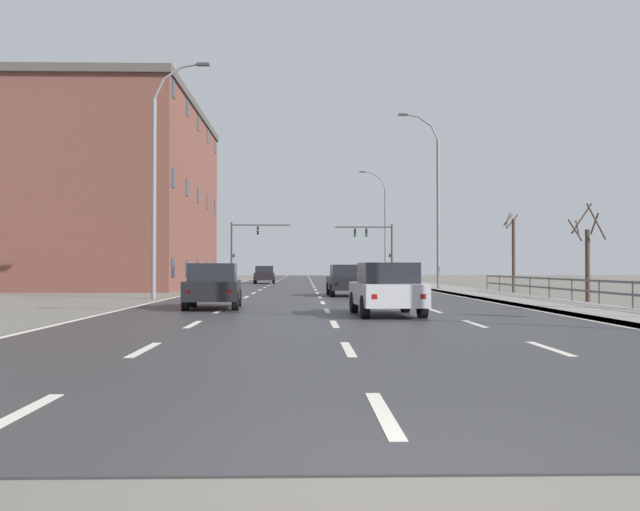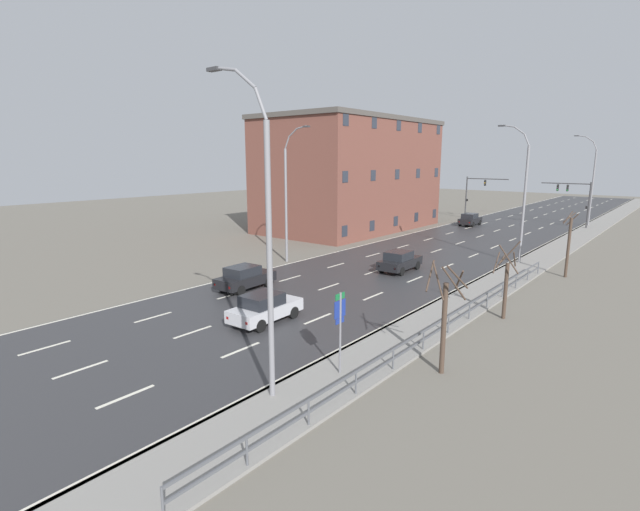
% 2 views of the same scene
% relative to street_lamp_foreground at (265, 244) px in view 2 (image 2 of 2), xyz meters
% --- Properties ---
extents(ground_plane, '(160.00, 160.00, 0.12)m').
position_rel_street_lamp_foreground_xyz_m(ground_plane, '(-7.41, 37.33, -5.62)').
color(ground_plane, '#666056').
extents(road_asphalt_strip, '(14.00, 120.00, 0.03)m').
position_rel_street_lamp_foreground_xyz_m(road_asphalt_strip, '(-7.41, 49.33, -5.55)').
color(road_asphalt_strip, '#303033').
rests_on(road_asphalt_strip, ground).
extents(sidewalk_right, '(3.00, 120.00, 0.12)m').
position_rel_street_lamp_foreground_xyz_m(sidewalk_right, '(1.01, 49.33, -5.50)').
color(sidewalk_right, gray).
rests_on(sidewalk_right, ground).
extents(guardrail, '(0.07, 31.13, 1.00)m').
position_rel_street_lamp_foreground_xyz_m(guardrail, '(2.44, 9.70, -4.86)').
color(guardrail, '#515459').
rests_on(guardrail, ground).
extents(street_lamp_foreground, '(2.85, 0.24, 11.44)m').
position_rel_street_lamp_foreground_xyz_m(street_lamp_foreground, '(0.00, 0.00, 0.00)').
color(street_lamp_foreground, slate).
rests_on(street_lamp_foreground, ground).
extents(street_lamp_midground, '(2.57, 0.24, 11.04)m').
position_rel_street_lamp_foreground_xyz_m(street_lamp_midground, '(0.03, 28.31, -0.16)').
color(street_lamp_midground, slate).
rests_on(street_lamp_midground, ground).
extents(street_lamp_distant, '(2.76, 0.24, 11.31)m').
position_rel_street_lamp_foreground_xyz_m(street_lamp_distant, '(0.01, 56.62, -0.06)').
color(street_lamp_distant, slate).
rests_on(street_lamp_distant, ground).
extents(street_lamp_left_bank, '(2.60, 0.24, 10.85)m').
position_rel_street_lamp_foreground_xyz_m(street_lamp_left_bank, '(-14.85, 16.99, -0.26)').
color(street_lamp_left_bank, slate).
rests_on(street_lamp_left_bank, ground).
extents(highway_sign, '(0.09, 0.68, 3.38)m').
position_rel_street_lamp_foreground_xyz_m(highway_sign, '(0.98, 2.93, -3.39)').
color(highway_sign, slate).
rests_on(highway_sign, ground).
extents(traffic_signal_right, '(5.67, 0.36, 5.65)m').
position_rel_street_lamp_foreground_xyz_m(traffic_signal_right, '(-0.98, 53.75, -1.62)').
color(traffic_signal_right, '#38383A').
rests_on(traffic_signal_right, ground).
extents(traffic_signal_left, '(5.87, 0.36, 5.90)m').
position_rel_street_lamp_foreground_xyz_m(traffic_signal_left, '(-14.18, 54.92, -1.61)').
color(traffic_signal_left, '#38383A').
rests_on(traffic_signal_left, ground).
extents(car_near_right, '(2.01, 4.19, 1.57)m').
position_rel_street_lamp_foreground_xyz_m(car_near_right, '(-11.30, 9.04, -4.76)').
color(car_near_right, black).
rests_on(car_near_right, ground).
extents(car_far_right, '(1.99, 4.18, 1.57)m').
position_rel_street_lamp_foreground_xyz_m(car_far_right, '(-5.73, 5.40, -4.76)').
color(car_far_right, '#B7B7BC').
rests_on(car_far_right, ground).
extents(car_distant, '(1.95, 4.16, 1.57)m').
position_rel_street_lamp_foreground_xyz_m(car_distant, '(-11.65, 47.57, -4.76)').
color(car_distant, black).
rests_on(car_distant, ground).
extents(car_near_left, '(1.94, 4.15, 1.57)m').
position_rel_street_lamp_foreground_xyz_m(car_near_left, '(-6.03, 19.84, -4.76)').
color(car_near_left, black).
rests_on(car_near_left, ground).
extents(brick_building, '(12.95, 22.59, 13.05)m').
position_rel_street_lamp_foreground_xyz_m(brick_building, '(-22.18, 36.05, 0.97)').
color(brick_building, brown).
rests_on(brick_building, ground).
extents(bare_tree_near, '(1.54, 1.57, 4.59)m').
position_rel_street_lamp_foreground_xyz_m(bare_tree_near, '(3.99, 5.64, -3.30)').
color(bare_tree_near, '#423328').
rests_on(bare_tree_near, ground).
extents(bare_tree_mid, '(1.33, 1.25, 4.17)m').
position_rel_street_lamp_foreground_xyz_m(bare_tree_mid, '(3.68, 13.86, -3.67)').
color(bare_tree_mid, '#423328').
rests_on(bare_tree_mid, ground).
extents(bare_tree_far, '(0.96, 0.72, 4.73)m').
position_rel_street_lamp_foreground_xyz_m(bare_tree_far, '(4.14, 25.85, -3.24)').
color(bare_tree_far, '#423328').
rests_on(bare_tree_far, ground).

